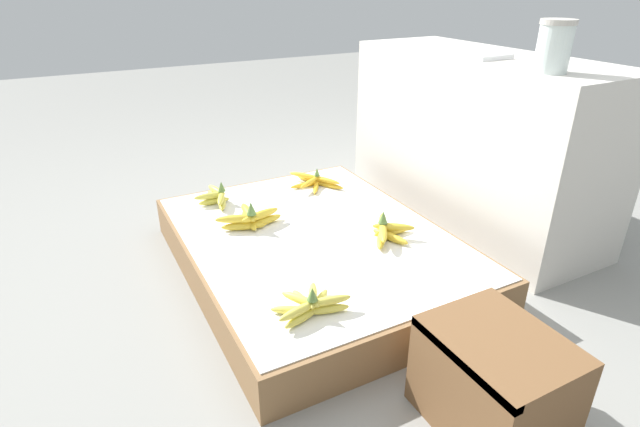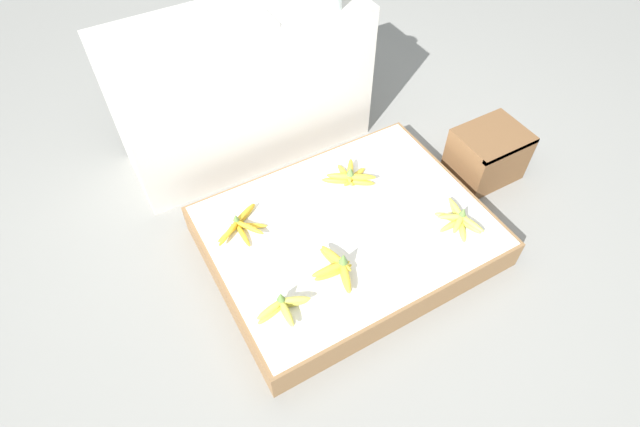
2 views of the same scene
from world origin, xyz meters
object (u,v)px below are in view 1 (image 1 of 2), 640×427
(banana_bunch_front_right, at_px, (310,305))
(wooden_crate, at_px, (493,382))
(foam_tray_white, at_px, (478,54))
(banana_bunch_front_midleft, at_px, (250,218))
(banana_bunch_middle_midright, at_px, (386,230))
(glass_jar, at_px, (554,46))
(banana_bunch_middle_left, at_px, (315,182))
(banana_bunch_front_left, at_px, (217,197))

(banana_bunch_front_right, bearing_deg, wooden_crate, 33.24)
(foam_tray_white, bearing_deg, banana_bunch_front_midleft, -96.65)
(wooden_crate, bearing_deg, banana_bunch_front_midleft, -166.64)
(banana_bunch_middle_midright, height_order, foam_tray_white, foam_tray_white)
(banana_bunch_front_midleft, xyz_separation_m, banana_bunch_middle_midright, (0.32, 0.42, -0.00))
(wooden_crate, relative_size, banana_bunch_middle_midright, 1.45)
(wooden_crate, xyz_separation_m, banana_bunch_front_right, (-0.44, -0.29, 0.05))
(wooden_crate, distance_m, foam_tray_white, 1.32)
(glass_jar, relative_size, foam_tray_white, 0.79)
(banana_bunch_middle_left, xyz_separation_m, banana_bunch_middle_midright, (0.56, 0.01, 0.01))
(banana_bunch_front_right, bearing_deg, banana_bunch_middle_left, 151.96)
(banana_bunch_front_midleft, relative_size, glass_jar, 1.60)
(banana_bunch_front_midleft, relative_size, banana_bunch_front_right, 1.15)
(wooden_crate, bearing_deg, foam_tray_white, 142.03)
(banana_bunch_front_left, bearing_deg, banana_bunch_front_right, 0.47)
(banana_bunch_front_left, bearing_deg, foam_tray_white, 69.16)
(banana_bunch_front_midleft, bearing_deg, banana_bunch_front_left, -169.79)
(banana_bunch_front_left, bearing_deg, wooden_crate, 12.71)
(foam_tray_white, bearing_deg, banana_bunch_middle_midright, -69.54)
(banana_bunch_front_right, height_order, foam_tray_white, foam_tray_white)
(banana_bunch_middle_left, xyz_separation_m, foam_tray_white, (0.36, 0.56, 0.57))
(wooden_crate, xyz_separation_m, banana_bunch_middle_left, (-1.28, 0.16, 0.04))
(banana_bunch_middle_midright, bearing_deg, glass_jar, 70.79)
(banana_bunch_front_left, relative_size, glass_jar, 1.35)
(banana_bunch_middle_midright, bearing_deg, banana_bunch_front_midleft, -127.26)
(foam_tray_white, bearing_deg, wooden_crate, -37.97)
(wooden_crate, distance_m, banana_bunch_front_midleft, 1.06)
(banana_bunch_front_left, xyz_separation_m, banana_bunch_middle_midright, (0.59, 0.46, 0.00))
(glass_jar, bearing_deg, banana_bunch_middle_midright, -109.21)
(wooden_crate, relative_size, banana_bunch_front_left, 1.47)
(banana_bunch_middle_midright, bearing_deg, banana_bunch_middle_left, -179.06)
(banana_bunch_front_right, bearing_deg, foam_tray_white, 115.60)
(banana_bunch_front_midleft, distance_m, foam_tray_white, 1.12)
(banana_bunch_middle_midright, bearing_deg, foam_tray_white, 110.46)
(banana_bunch_front_left, relative_size, banana_bunch_front_midleft, 0.84)
(banana_bunch_front_left, height_order, foam_tray_white, foam_tray_white)
(wooden_crate, relative_size, glass_jar, 1.99)
(banana_bunch_middle_left, bearing_deg, glass_jar, 34.70)
(banana_bunch_middle_left, bearing_deg, banana_bunch_front_right, -28.04)
(banana_bunch_middle_left, relative_size, banana_bunch_middle_midright, 1.07)
(wooden_crate, bearing_deg, glass_jar, 128.72)
(banana_bunch_front_left, distance_m, banana_bunch_front_midleft, 0.28)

